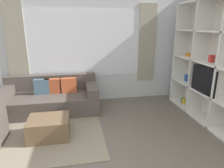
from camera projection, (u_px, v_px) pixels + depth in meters
The scene contains 5 objects.
wall_back at pixel (85, 48), 4.86m from camera, with size 6.25×0.11×2.70m.
area_rug at pixel (24, 138), 3.46m from camera, with size 2.75×1.72×0.01m, color gray.
shelving_unit at pixel (213, 64), 3.86m from camera, with size 0.40×2.33×2.37m.
couch_main at pixel (51, 99), 4.52m from camera, with size 2.09×0.98×0.76m.
ottoman at pixel (49, 128), 3.46m from camera, with size 0.69×0.56×0.36m.
Camera 1 is at (-0.26, -1.65, 1.89)m, focal length 32.00 mm.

